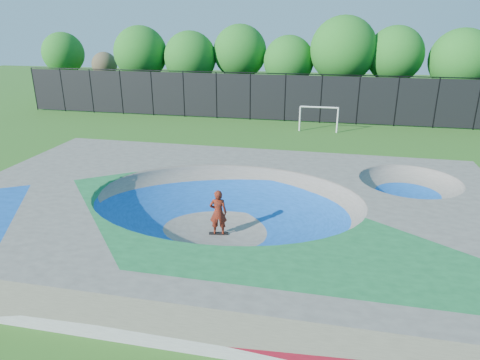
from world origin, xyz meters
name	(u,v)px	position (x,y,z in m)	size (l,w,h in m)	color
ground	(226,230)	(0.00, 0.00, 0.00)	(120.00, 120.00, 0.00)	#275B19
skate_deck	(226,213)	(0.00, 0.00, 0.75)	(22.00, 14.00, 1.50)	gray
skater	(218,213)	(-0.22, -0.42, 0.95)	(0.69, 0.46, 1.90)	red
skateboard	(219,234)	(-0.22, -0.42, 0.03)	(0.78, 0.22, 0.05)	black
soccer_goal	(319,114)	(2.99, 17.80, 1.36)	(2.99, 0.12, 1.97)	white
fence	(285,97)	(0.00, 21.00, 2.10)	(48.09, 0.09, 4.04)	black
treeline	(316,56)	(2.19, 25.52, 5.14)	(52.42, 7.18, 8.65)	#473523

